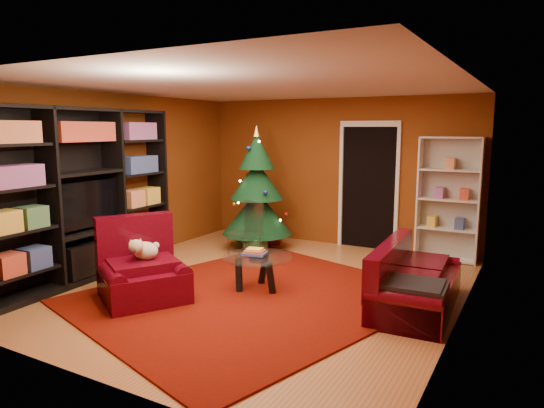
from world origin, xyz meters
The scene contains 18 objects.
floor centered at (0.00, 0.00, -0.03)m, with size 5.00×5.50×0.05m, color #AA6533.
ceiling centered at (0.00, 0.00, 2.62)m, with size 5.00×5.50×0.05m, color silver.
wall_back centered at (0.00, 2.77, 1.30)m, with size 5.00×0.05×2.60m, color brown.
wall_left centered at (-2.52, 0.00, 1.30)m, with size 0.05×5.50×2.60m, color brown.
wall_right centered at (2.52, 0.00, 1.30)m, with size 0.05×5.50×2.60m, color brown.
doorway centered at (0.60, 2.73, 1.05)m, with size 1.06×0.60×2.16m, color black, non-canonical shape.
rug centered at (0.17, -0.43, 0.01)m, with size 3.32×3.87×0.02m, color #680F04.
media_unit centered at (-2.27, -0.83, 1.17)m, with size 0.47×3.06×2.34m, color black, non-canonical shape.
christmas_tree centered at (-1.06, 1.76, 1.04)m, with size 1.20×1.20×2.14m, color black, non-canonical shape.
gift_box_teal centered at (-1.56, 2.18, 0.13)m, with size 0.27×0.27×0.27m, color #17685E.
gift_box_green centered at (-0.86, 1.38, 0.14)m, with size 0.28×0.28×0.28m, color #2C713A.
gift_box_red centered at (-0.95, 2.20, 0.11)m, with size 0.23×0.23×0.23m, color maroon.
white_bookshelf centered at (1.95, 2.57, 0.97)m, with size 0.93×0.33×2.00m, color white, non-canonical shape.
armchair centered at (-0.93, -1.13, 0.41)m, with size 1.04×1.04×0.81m, color #440410, non-canonical shape.
dog centered at (-0.94, -1.06, 0.60)m, with size 0.40×0.30×0.26m, color beige, non-canonical shape.
sofa centered at (2.02, 0.24, 0.38)m, with size 1.78×0.80×0.77m, color #440410, non-canonical shape.
coffee_table centered at (0.09, -0.15, 0.23)m, with size 0.89×0.89×0.56m, color gray, non-canonical shape.
acrylic_chair centered at (-0.85, 1.02, 0.42)m, with size 0.43×0.47×0.84m, color #66605B, non-canonical shape.
Camera 1 is at (3.19, -5.31, 2.07)m, focal length 32.00 mm.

